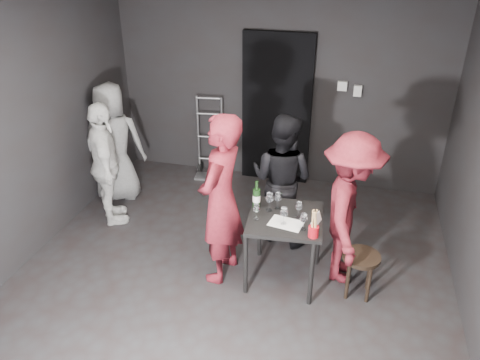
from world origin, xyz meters
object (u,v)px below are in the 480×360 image
(hand_truck, at_px, (210,162))
(bystander_cream, at_px, (106,164))
(wine_bottle, at_px, (256,198))
(stool, at_px, (361,263))
(woman_black, at_px, (282,178))
(server_red, at_px, (221,185))
(man_maroon, at_px, (350,205))
(tasting_table, at_px, (285,225))
(breadstick_cup, at_px, (314,224))
(bystander_grey, at_px, (113,140))

(hand_truck, height_order, bystander_cream, bystander_cream)
(hand_truck, distance_m, wine_bottle, 2.37)
(stool, relative_size, woman_black, 0.30)
(hand_truck, height_order, stool, hand_truck)
(server_red, xyz_separation_m, bystander_cream, (-1.62, 0.64, -0.27))
(stool, xyz_separation_m, man_maroon, (-0.16, 0.26, 0.47))
(stool, height_order, wine_bottle, wine_bottle)
(hand_truck, bearing_deg, woman_black, -52.83)
(woman_black, bearing_deg, tasting_table, 118.59)
(woman_black, height_order, man_maroon, man_maroon)
(stool, distance_m, bystander_cream, 3.10)
(tasting_table, distance_m, breadstick_cup, 0.46)
(man_maroon, bearing_deg, breadstick_cup, 145.97)
(man_maroon, distance_m, breadstick_cup, 0.56)
(hand_truck, xyz_separation_m, stool, (2.21, -2.10, 0.16))
(breadstick_cup, bearing_deg, wine_bottle, 150.87)
(man_maroon, xyz_separation_m, breadstick_cup, (-0.30, -0.47, 0.03))
(stool, height_order, bystander_cream, bystander_cream)
(hand_truck, height_order, breadstick_cup, hand_truck)
(woman_black, relative_size, wine_bottle, 5.00)
(bystander_cream, height_order, bystander_grey, bystander_grey)
(server_red, height_order, wine_bottle, server_red)
(stool, xyz_separation_m, server_red, (-1.39, -0.03, 0.68))
(breadstick_cup, bearing_deg, bystander_grey, 153.16)
(tasting_table, xyz_separation_m, wine_bottle, (-0.31, 0.08, 0.22))
(bystander_grey, bearing_deg, bystander_cream, 92.61)
(server_red, relative_size, bystander_grey, 1.26)
(woman_black, height_order, bystander_grey, bystander_grey)
(server_red, bearing_deg, tasting_table, 105.43)
(tasting_table, distance_m, man_maroon, 0.67)
(woman_black, distance_m, bystander_cream, 2.09)
(stool, bearing_deg, wine_bottle, 173.12)
(woman_black, bearing_deg, hand_truck, -29.80)
(server_red, height_order, breadstick_cup, server_red)
(hand_truck, relative_size, server_red, 0.57)
(stool, distance_m, bystander_grey, 3.45)
(tasting_table, height_order, bystander_cream, bystander_cream)
(hand_truck, xyz_separation_m, bystander_cream, (-0.80, -1.49, 0.57))
(woman_black, xyz_separation_m, wine_bottle, (-0.14, -0.67, 0.09))
(bystander_cream, relative_size, breadstick_cup, 5.32)
(stool, xyz_separation_m, bystander_grey, (-3.21, 1.18, 0.46))
(tasting_table, distance_m, server_red, 0.76)
(woman_black, height_order, wine_bottle, woman_black)
(hand_truck, relative_size, breadstick_cup, 4.05)
(hand_truck, height_order, tasting_table, hand_truck)
(man_maroon, relative_size, bystander_cream, 1.08)
(wine_bottle, bearing_deg, server_red, -153.50)
(bystander_cream, distance_m, wine_bottle, 2.00)
(bystander_grey, height_order, breadstick_cup, bystander_grey)
(tasting_table, relative_size, server_red, 0.35)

